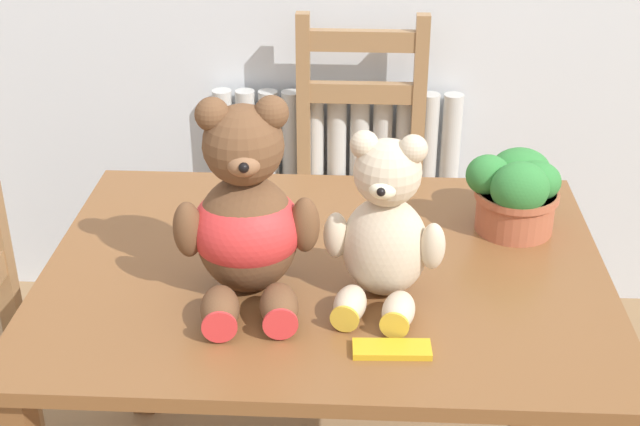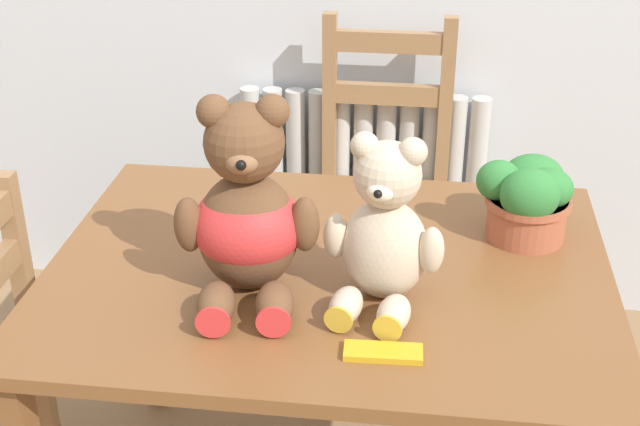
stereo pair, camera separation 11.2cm
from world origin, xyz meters
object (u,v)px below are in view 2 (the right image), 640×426
object	(u,v)px
potted_plant	(528,197)
wooden_chair_behind	(381,200)
teddy_bear_right	(384,232)
chocolate_bar	(383,352)
teddy_bear_left	(247,216)

from	to	relation	value
potted_plant	wooden_chair_behind	bearing A→B (deg)	119.62
teddy_bear_right	chocolate_bar	xyz separation A→B (m)	(0.02, -0.19, -0.14)
teddy_bear_left	chocolate_bar	bearing A→B (deg)	137.85
teddy_bear_right	chocolate_bar	distance (m)	0.23
wooden_chair_behind	teddy_bear_right	bearing A→B (deg)	93.36
teddy_bear_left	potted_plant	xyz separation A→B (m)	(0.55, 0.28, -0.06)
teddy_bear_left	teddy_bear_right	bearing A→B (deg)	171.80
teddy_bear_right	potted_plant	bearing A→B (deg)	-125.49
wooden_chair_behind	teddy_bear_right	size ratio (longest dim) A/B	2.98
teddy_bear_left	teddy_bear_right	distance (m)	0.26
teddy_bear_left	teddy_bear_right	xyz separation A→B (m)	(0.26, -0.00, -0.01)
teddy_bear_right	teddy_bear_left	bearing A→B (deg)	9.74
wooden_chair_behind	teddy_bear_left	xyz separation A→B (m)	(-0.21, -0.89, 0.39)
chocolate_bar	teddy_bear_right	bearing A→B (deg)	94.62
chocolate_bar	teddy_bear_left	bearing A→B (deg)	145.55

